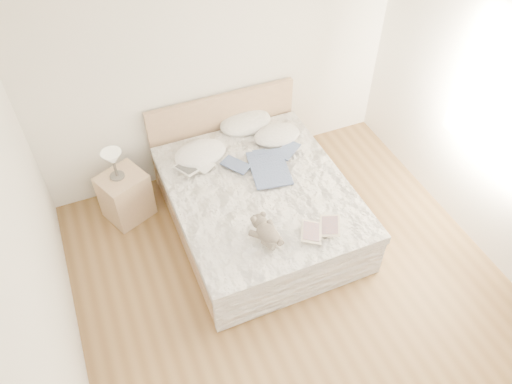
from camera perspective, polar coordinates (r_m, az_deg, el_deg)
floor at (r=4.83m, az=5.73°, el=-13.26°), size 4.00×4.50×0.00m
ceiling at (r=2.88m, az=9.73°, el=15.46°), size 4.00×4.50×0.00m
wall_back at (r=5.33m, az=-4.47°, el=14.36°), size 4.00×0.02×2.70m
wall_left at (r=3.53m, az=-23.46°, el=-11.89°), size 0.02×4.50×2.70m
window at (r=4.92m, az=26.62°, el=7.61°), size 0.02×1.30×1.10m
bed at (r=5.22m, az=0.08°, el=-1.15°), size 1.72×2.14×1.00m
nightstand at (r=5.50m, az=-14.68°, el=-0.45°), size 0.57×0.54×0.56m
table_lamp at (r=5.16m, az=-16.06°, el=3.58°), size 0.27×0.27×0.33m
pillow_left at (r=5.30m, az=-6.39°, el=4.40°), size 0.61×0.46×0.17m
pillow_middle at (r=5.68m, az=-1.23°, el=7.99°), size 0.65×0.49×0.18m
pillow_right at (r=5.50m, az=2.41°, el=6.52°), size 0.53×0.38×0.16m
blouse at (r=5.12m, az=1.51°, el=2.75°), size 0.70×0.73×0.02m
photo_book at (r=5.17m, az=-7.06°, el=2.85°), size 0.42×0.37×0.03m
childrens_book at (r=4.59m, az=7.38°, el=-4.25°), size 0.46×0.41×0.03m
teddy_bear at (r=4.47m, az=1.31°, el=-5.29°), size 0.30×0.37×0.17m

